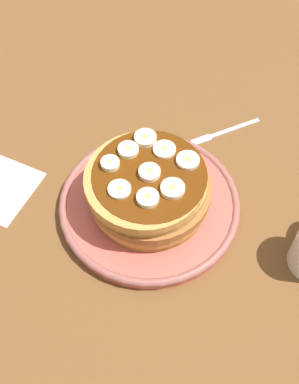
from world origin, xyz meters
The scene contains 13 objects.
ground_plane centered at (0.00, 0.00, -1.50)cm, with size 140.00×140.00×3.00cm, color brown.
plate centered at (0.00, 0.00, 1.12)cm, with size 27.02×27.02×2.09cm.
pancake_stack centered at (-0.05, 0.22, 5.14)cm, with size 17.98×18.44×6.88cm.
banana_slice_0 centered at (0.33, 0.07, 8.91)cm, with size 3.02×3.02×0.98cm.
banana_slice_1 centered at (3.04, 3.96, 8.88)cm, with size 2.97×2.97×0.93cm.
banana_slice_2 centered at (-1.78, -3.69, 8.91)cm, with size 3.29×3.29×0.98cm.
banana_slice_3 centered at (-3.70, 3.13, 8.77)cm, with size 3.14×3.14×0.71cm.
banana_slice_4 centered at (4.56, -0.92, 8.76)cm, with size 3.27×3.27×0.68cm.
banana_slice_5 centered at (3.49, -4.56, 8.81)cm, with size 3.29×3.29×0.79cm.
banana_slice_6 centered at (-4.12, -0.89, 8.92)cm, with size 3.03×3.03×1.00cm.
banana_slice_7 centered at (5.73, 2.21, 8.93)cm, with size 3.23×3.23×1.02cm.
banana_slice_8 centered at (0.44, 5.63, 8.95)cm, with size 2.63×2.63×1.06cm.
fork centered at (17.69, -7.79, 0.25)cm, with size 9.06×10.63×0.50cm.
Camera 1 is at (-37.04, -10.24, 60.27)cm, focal length 44.07 mm.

